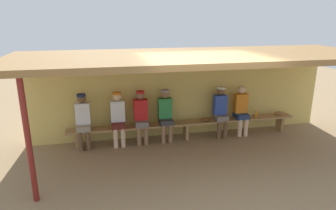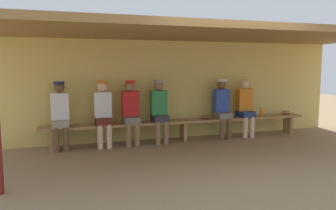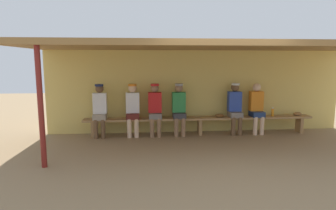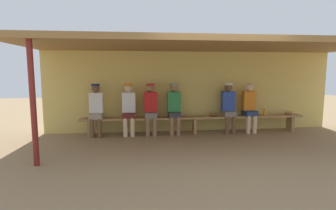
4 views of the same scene
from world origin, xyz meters
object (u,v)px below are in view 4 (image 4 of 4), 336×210
Objects in this scene: player_with_sunglasses at (249,106)px; player_near_post at (229,105)px; support_post at (33,104)px; baseball_glove_dark_brown at (288,113)px; player_leftmost at (96,107)px; player_rightmost at (129,107)px; player_in_blue at (174,106)px; water_bottle_orange at (265,111)px; baseball_glove_tan at (214,115)px; bench at (194,119)px; player_middle at (151,106)px.

player_with_sunglasses is 0.99× the size of player_near_post.
baseball_glove_dark_brown is (6.00, 2.13, -0.60)m from support_post.
baseball_glove_dark_brown is at bearing 0.30° from player_leftmost.
support_post is 1.64× the size of player_rightmost.
player_in_blue reaches higher than baseball_glove_dark_brown.
baseball_glove_tan is (-1.44, -0.00, -0.07)m from water_bottle_orange.
player_in_blue is 1.10m from baseball_glove_tan.
player_near_post reaches higher than baseball_glove_tan.
baseball_glove_tan is (3.09, -0.04, -0.24)m from player_leftmost.
baseball_glove_tan is (2.27, -0.04, -0.24)m from player_rightmost.
bench is 1.97m from water_bottle_orange.
support_post is 0.37× the size of bench.
water_bottle_orange reaches higher than bench.
support_post reaches higher than player_with_sunglasses.
player_middle is at bearing 180.00° from player_in_blue.
player_near_post is 5.60× the size of baseball_glove_tan.
water_bottle_orange is at bearing -0.87° from bench.
player_near_post is 0.48m from baseball_glove_tan.
support_post is 2.64m from player_rightmost.
support_post is 4.39m from baseball_glove_tan.
player_rightmost is at bearing 53.39° from support_post.
player_leftmost and player_near_post have the same top height.
player_middle is 5.60× the size of baseball_glove_tan.
player_leftmost is 1.40m from player_middle.
baseball_glove_tan is at bearing 28.35° from support_post.
bench is 4.46× the size of player_leftmost.
baseball_glove_tan is (0.52, -0.03, 0.12)m from bench.
player_middle is 5.60× the size of baseball_glove_dark_brown.
bench is 25.00× the size of baseball_glove_dark_brown.
support_post is 9.17× the size of baseball_glove_dark_brown.
baseball_glove_dark_brown is (1.76, 0.03, -0.24)m from player_near_post.
support_post is at bearing -176.07° from baseball_glove_dark_brown.
baseball_glove_dark_brown is at bearing 0.65° from bench.
player_in_blue is (1.19, 0.00, 0.00)m from player_rightmost.
player_rightmost is (-1.74, 0.00, 0.36)m from bench.
player_in_blue is (-2.08, 0.00, 0.02)m from player_with_sunglasses.
player_near_post reaches higher than baseball_glove_dark_brown.
player_leftmost is (-2.57, 0.00, 0.36)m from bench.
bench is at bearing 165.03° from baseball_glove_dark_brown.
player_in_blue is at bearing 164.86° from baseball_glove_dark_brown.
bench is 2.60m from player_leftmost.
baseball_glove_dark_brown is at bearing 0.35° from player_rightmost.
baseball_glove_tan reaches higher than bench.
water_bottle_orange is at bearing -0.42° from player_leftmost.
bench is 0.54m from baseball_glove_tan.
player_near_post is at bearing 0.00° from player_middle.
player_leftmost reaches higher than water_bottle_orange.
player_near_post and player_middle have the same top height.
support_post is 1.64× the size of player_middle.
player_rightmost is at bearing -179.23° from baseball_glove_tan.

